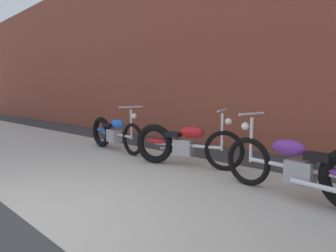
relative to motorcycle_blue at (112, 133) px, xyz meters
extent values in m
plane|color=#38383A|center=(2.48, -2.83, -0.40)|extent=(80.00, 80.00, 0.00)
cube|color=#B2ADA3|center=(2.48, -1.08, -0.40)|extent=(36.00, 3.50, 0.01)
cube|color=brown|center=(2.48, 2.37, 2.36)|extent=(36.00, 0.50, 5.52)
torus|color=black|center=(0.80, -0.07, -0.06)|extent=(0.68, 0.14, 0.68)
torus|color=black|center=(-0.49, 0.04, -0.03)|extent=(0.74, 0.19, 0.73)
cylinder|color=silver|center=(0.16, -0.01, -0.02)|extent=(1.24, 0.16, 0.06)
cube|color=#99999E|center=(0.08, -0.01, -0.06)|extent=(0.34, 0.25, 0.28)
ellipsoid|color=blue|center=(0.24, -0.02, 0.22)|extent=(0.45, 0.23, 0.20)
ellipsoid|color=blue|center=(-0.44, 0.03, 0.03)|extent=(0.45, 0.22, 0.10)
cube|color=black|center=(-0.12, 0.01, 0.16)|extent=(0.30, 0.22, 0.08)
cylinder|color=silver|center=(0.76, -0.06, 0.25)|extent=(0.05, 0.05, 0.62)
cylinder|color=silver|center=(0.76, -0.06, 0.61)|extent=(0.08, 0.58, 0.03)
sphere|color=white|center=(0.86, -0.07, 0.43)|extent=(0.11, 0.11, 0.11)
cylinder|color=silver|center=(-0.15, 0.16, -0.14)|extent=(0.55, 0.10, 0.06)
torus|color=black|center=(2.85, 0.20, -0.06)|extent=(0.67, 0.30, 0.68)
torus|color=black|center=(1.63, -0.23, -0.03)|extent=(0.73, 0.36, 0.73)
cylinder|color=silver|center=(2.24, -0.02, -0.02)|extent=(1.19, 0.46, 0.06)
cube|color=#99999E|center=(2.16, -0.04, -0.06)|extent=(0.37, 0.31, 0.28)
ellipsoid|color=red|center=(2.32, 0.01, 0.22)|extent=(0.48, 0.32, 0.20)
ellipsoid|color=red|center=(1.67, -0.21, 0.03)|extent=(0.47, 0.31, 0.10)
cube|color=black|center=(1.98, -0.11, 0.16)|extent=(0.33, 0.28, 0.08)
cylinder|color=silver|center=(2.82, 0.18, 0.25)|extent=(0.06, 0.06, 0.62)
cylinder|color=silver|center=(2.82, 0.18, 0.61)|extent=(0.22, 0.56, 0.03)
sphere|color=white|center=(2.91, 0.21, 0.43)|extent=(0.11, 0.11, 0.11)
cylinder|color=silver|center=(1.89, 0.02, -0.14)|extent=(0.54, 0.24, 0.06)
torus|color=black|center=(3.52, -0.24, -0.06)|extent=(0.68, 0.15, 0.68)
cylinder|color=silver|center=(4.16, -0.31, -0.02)|extent=(1.23, 0.19, 0.06)
cube|color=#99999E|center=(4.24, -0.32, -0.06)|extent=(0.34, 0.25, 0.28)
ellipsoid|color=#6B2D93|center=(4.08, -0.30, 0.22)|extent=(0.46, 0.24, 0.20)
cube|color=black|center=(4.44, -0.34, 0.16)|extent=(0.30, 0.23, 0.08)
cylinder|color=silver|center=(3.55, -0.24, 0.25)|extent=(0.05, 0.05, 0.62)
cylinder|color=silver|center=(3.55, -0.24, 0.61)|extent=(0.09, 0.58, 0.03)
sphere|color=white|center=(3.46, -0.23, 0.43)|extent=(0.11, 0.11, 0.11)
cylinder|color=silver|center=(4.46, -0.49, -0.14)|extent=(0.55, 0.12, 0.06)
camera|label=1|loc=(5.37, -3.86, 0.88)|focal=30.51mm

